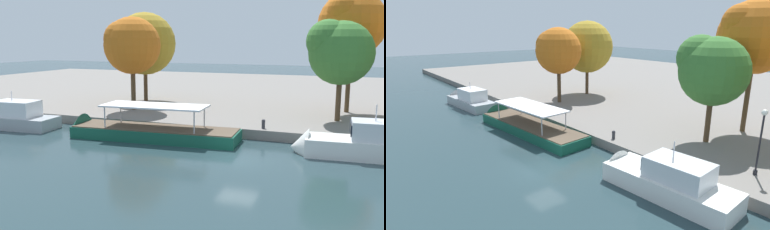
{
  "view_description": "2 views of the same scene",
  "coord_description": "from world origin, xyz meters",
  "views": [
    {
      "loc": [
        7.03,
        -25.76,
        7.67
      ],
      "look_at": [
        -5.31,
        5.3,
        1.78
      ],
      "focal_mm": 39.61,
      "sensor_mm": 36.0,
      "label": 1
    },
    {
      "loc": [
        18.32,
        -11.53,
        10.03
      ],
      "look_at": [
        -3.29,
        5.77,
        2.36
      ],
      "focal_mm": 29.88,
      "sensor_mm": 36.0,
      "label": 2
    }
  ],
  "objects": [
    {
      "name": "mooring_bollard_0",
      "position": [
        0.15,
        6.89,
        1.19
      ],
      "size": [
        0.3,
        0.3,
        0.75
      ],
      "color": "#2D2D33",
      "rests_on": "dock_promenade"
    },
    {
      "name": "ground_plane",
      "position": [
        0.0,
        0.0,
        0.0
      ],
      "size": [
        220.0,
        220.0,
        0.0
      ],
      "primitive_type": "plane",
      "color": "#23383D"
    },
    {
      "name": "tree_1",
      "position": [
        -16.11,
        17.67,
        7.32
      ],
      "size": [
        7.04,
        7.04,
        10.05
      ],
      "color": "#4C3823",
      "rests_on": "dock_promenade"
    },
    {
      "name": "tree_3",
      "position": [
        5.93,
        17.46,
        9.29
      ],
      "size": [
        6.3,
        6.3,
        11.55
      ],
      "color": "#4C3823",
      "rests_on": "dock_promenade"
    },
    {
      "name": "motor_yacht_2",
      "position": [
        7.4,
        3.77,
        0.68
      ],
      "size": [
        9.44,
        3.37,
        4.56
      ],
      "rotation": [
        0.0,
        0.0,
        3.2
      ],
      "color": "silver",
      "rests_on": "ground_plane"
    },
    {
      "name": "dock_promenade",
      "position": [
        0.0,
        33.55,
        0.4
      ],
      "size": [
        120.0,
        55.0,
        0.8
      ],
      "primitive_type": "cube",
      "color": "slate",
      "rests_on": "ground_plane"
    },
    {
      "name": "tree_5",
      "position": [
        -14.06,
        11.14,
        7.24
      ],
      "size": [
        5.64,
        5.64,
        9.22
      ],
      "color": "#4C3823",
      "rests_on": "dock_promenade"
    },
    {
      "name": "tree_2",
      "position": [
        5.18,
        12.51,
        6.88
      ],
      "size": [
        5.62,
        5.43,
        8.67
      ],
      "color": "#4C3823",
      "rests_on": "dock_promenade"
    },
    {
      "name": "tour_boat_1",
      "position": [
        -8.81,
        3.33,
        0.32
      ],
      "size": [
        14.63,
        4.38,
        4.06
      ],
      "rotation": [
        0.0,
        0.0,
        3.22
      ],
      "color": "#14513D",
      "rests_on": "ground_plane"
    },
    {
      "name": "motor_yacht_0",
      "position": [
        -22.2,
        2.68,
        0.65
      ],
      "size": [
        9.61,
        3.47,
        4.36
      ],
      "rotation": [
        0.0,
        0.0,
        3.21
      ],
      "color": "#9EA3A8",
      "rests_on": "ground_plane"
    },
    {
      "name": "lamp_post",
      "position": [
        10.74,
        9.22,
        3.4
      ],
      "size": [
        0.38,
        0.38,
        4.36
      ],
      "color": "black",
      "rests_on": "dock_promenade"
    }
  ]
}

